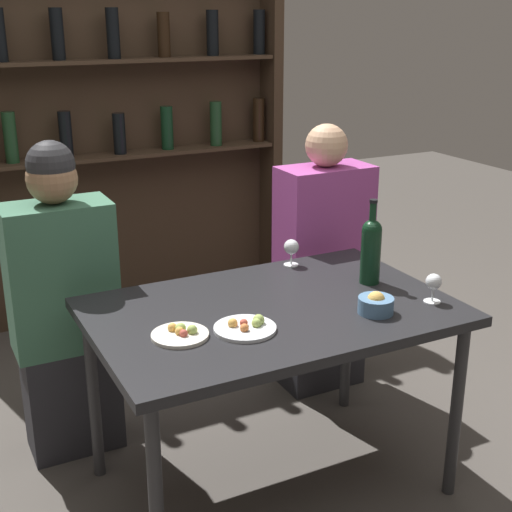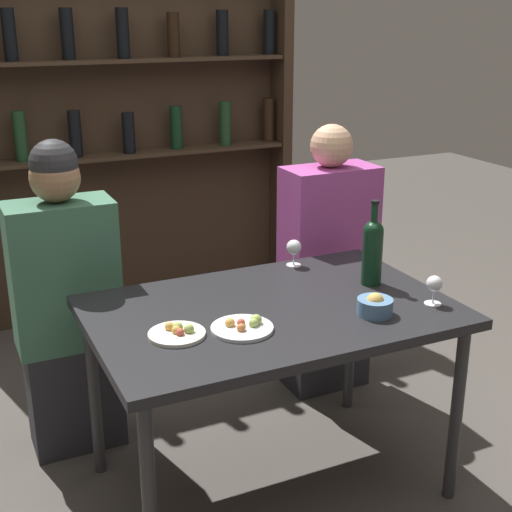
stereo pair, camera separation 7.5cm
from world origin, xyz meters
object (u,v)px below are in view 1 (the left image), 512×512
at_px(seated_person_left, 64,310).
at_px(snack_bowl, 376,304).
at_px(wine_bottle, 371,248).
at_px(food_plate_1, 246,327).
at_px(seated_person_right, 323,268).
at_px(wine_glass_0, 291,248).
at_px(food_plate_0, 181,334).
at_px(wine_glass_1, 434,283).

bearing_deg(seated_person_left, snack_bowl, -41.62).
xyz_separation_m(wine_bottle, seated_person_left, (-1.04, 0.54, -0.26)).
bearing_deg(food_plate_1, seated_person_right, 43.92).
xyz_separation_m(food_plate_1, seated_person_right, (0.74, 0.71, -0.15)).
height_order(wine_glass_0, seated_person_right, seated_person_right).
xyz_separation_m(food_plate_0, snack_bowl, (0.66, -0.13, 0.02)).
height_order(food_plate_1, seated_person_left, seated_person_left).
xyz_separation_m(wine_glass_1, seated_person_left, (-1.12, 0.80, -0.19)).
bearing_deg(wine_bottle, food_plate_0, -171.51).
relative_size(food_plate_1, seated_person_right, 0.16).
xyz_separation_m(wine_bottle, food_plate_1, (-0.60, -0.17, -0.13)).
bearing_deg(seated_person_left, food_plate_1, -58.64).
xyz_separation_m(food_plate_0, food_plate_1, (0.21, -0.05, -0.00)).
distance_m(food_plate_0, seated_person_right, 1.17).
distance_m(wine_glass_1, seated_person_left, 1.39).
height_order(food_plate_0, seated_person_left, seated_person_left).
relative_size(wine_glass_1, food_plate_1, 0.52).
distance_m(wine_bottle, food_plate_1, 0.64).
relative_size(wine_bottle, food_plate_0, 1.77).
bearing_deg(wine_glass_1, wine_glass_0, 114.41).
bearing_deg(seated_person_right, food_plate_1, -136.08).
relative_size(wine_bottle, seated_person_left, 0.26).
xyz_separation_m(wine_bottle, wine_glass_1, (0.09, -0.26, -0.07)).
bearing_deg(seated_person_left, wine_glass_1, -35.50).
bearing_deg(food_plate_1, wine_bottle, 15.71).
bearing_deg(wine_glass_1, snack_bowl, 176.99).
bearing_deg(seated_person_right, seated_person_left, 180.00).
relative_size(food_plate_0, snack_bowl, 1.51).
relative_size(snack_bowl, seated_person_left, 0.10).
distance_m(wine_glass_0, snack_bowl, 0.55).
height_order(food_plate_0, snack_bowl, snack_bowl).
bearing_deg(seated_person_left, wine_glass_0, -15.47).
bearing_deg(wine_glass_1, seated_person_left, 144.50).
xyz_separation_m(wine_glass_1, food_plate_1, (-0.69, 0.09, -0.06)).
relative_size(food_plate_1, seated_person_left, 0.16).
bearing_deg(food_plate_0, seated_person_right, 35.03).
relative_size(wine_glass_1, seated_person_right, 0.09).
xyz_separation_m(wine_bottle, wine_glass_0, (-0.17, 0.30, -0.07)).
bearing_deg(wine_bottle, snack_bowl, -121.29).
relative_size(wine_bottle, seated_person_right, 0.26).
xyz_separation_m(wine_glass_1, food_plate_0, (-0.90, 0.14, -0.06)).
height_order(wine_glass_1, seated_person_right, seated_person_right).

